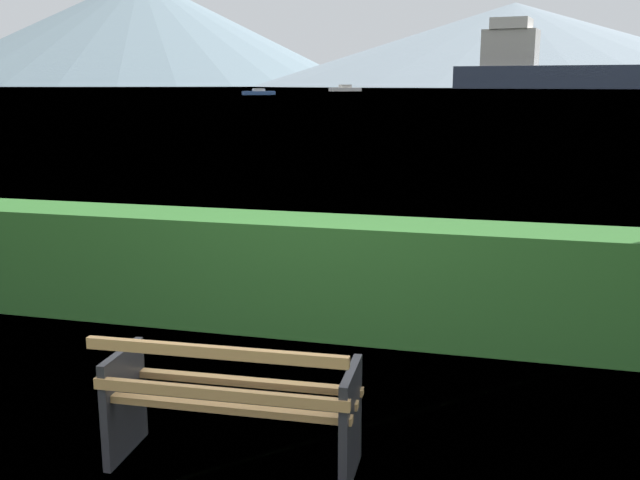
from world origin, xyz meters
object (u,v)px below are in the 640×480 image
Objects in this scene: park_bench at (231,403)px; tender_far at (259,93)px; cargo_ship_large at (583,69)px; sailboat_mid at (345,89)px.

tender_far reaches higher than park_bench.
cargo_ship_large reaches higher than tender_far.
tender_far is at bearing -112.88° from cargo_ship_large.
cargo_ship_large is 19.93× the size of tender_far.
cargo_ship_large is 191.42m from tender_far.
cargo_ship_large reaches higher than park_bench.
sailboat_mid is 67.04m from tender_far.
park_bench is 0.25× the size of tender_far.
sailboat_mid is at bearing 88.14° from tender_far.
cargo_ship_large is (28.09, 308.89, 7.43)m from park_bench.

